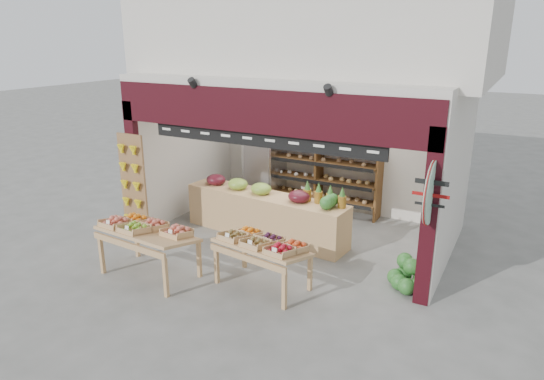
% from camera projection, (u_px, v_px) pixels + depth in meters
% --- Properties ---
extents(ground, '(60.00, 60.00, 0.00)m').
position_uv_depth(ground, '(287.00, 242.00, 9.33)').
color(ground, '#63625E').
rests_on(ground, ground).
extents(shop_structure, '(6.36, 5.12, 5.40)m').
position_uv_depth(shop_structure, '(326.00, 28.00, 9.49)').
color(shop_structure, beige).
rests_on(shop_structure, ground).
extents(banana_board, '(0.60, 0.15, 1.80)m').
position_uv_depth(banana_board, '(132.00, 182.00, 9.23)').
color(banana_board, brown).
rests_on(banana_board, ground).
extents(gift_sign, '(0.04, 0.93, 0.92)m').
position_uv_depth(gift_sign, '(431.00, 192.00, 6.59)').
color(gift_sign, '#ABD7BB').
rests_on(gift_sign, ground).
extents(back_shelving, '(2.80, 0.46, 1.75)m').
position_uv_depth(back_shelving, '(319.00, 164.00, 10.75)').
color(back_shelving, brown).
rests_on(back_shelving, ground).
extents(refrigerator, '(0.78, 0.78, 1.97)m').
position_uv_depth(refrigerator, '(265.00, 162.00, 11.23)').
color(refrigerator, '#B4B6BB').
rests_on(refrigerator, ground).
extents(cardboard_stack, '(1.03, 0.73, 0.59)m').
position_uv_depth(cardboard_stack, '(251.00, 207.00, 10.60)').
color(cardboard_stack, silver).
rests_on(cardboard_stack, ground).
extents(mid_counter, '(3.46, 0.98, 1.07)m').
position_uv_depth(mid_counter, '(265.00, 213.00, 9.49)').
color(mid_counter, tan).
rests_on(mid_counter, ground).
extents(display_table_left, '(1.63, 0.99, 1.00)m').
position_uv_depth(display_table_left, '(144.00, 230.00, 7.88)').
color(display_table_left, tan).
rests_on(display_table_left, ground).
extents(display_table_right, '(1.53, 1.00, 0.94)m').
position_uv_depth(display_table_right, '(263.00, 244.00, 7.45)').
color(display_table_right, tan).
rests_on(display_table_right, ground).
extents(watermelon_pile, '(0.64, 0.65, 0.50)m').
position_uv_depth(watermelon_pile, '(407.00, 276.00, 7.59)').
color(watermelon_pile, '#1E511B').
rests_on(watermelon_pile, ground).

